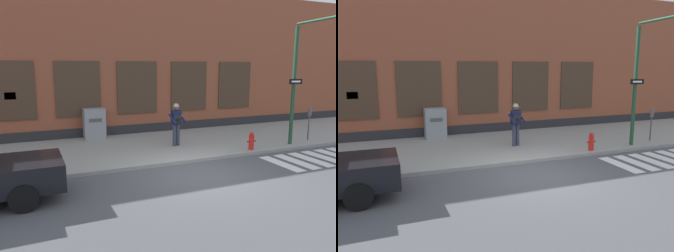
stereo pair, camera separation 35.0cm
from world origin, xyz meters
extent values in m
plane|color=#4C4C51|center=(0.00, 0.00, 0.00)|extent=(160.00, 160.00, 0.00)
cube|color=gray|center=(0.00, 3.93, 0.06)|extent=(28.00, 5.19, 0.12)
cube|color=brown|center=(0.00, 8.53, 3.51)|extent=(28.00, 4.00, 7.02)
cube|color=#28282B|center=(0.00, 6.51, 0.28)|extent=(28.00, 0.04, 0.55)
cube|color=#473323|center=(-5.49, 6.50, 2.32)|extent=(1.97, 0.06, 2.47)
cube|color=black|center=(-5.49, 6.49, 2.32)|extent=(1.85, 0.03, 2.35)
cube|color=#473323|center=(-2.75, 6.50, 2.32)|extent=(1.97, 0.06, 2.47)
cube|color=black|center=(-2.75, 6.49, 2.32)|extent=(1.85, 0.03, 2.35)
cube|color=#473323|center=(0.00, 6.50, 2.32)|extent=(1.97, 0.06, 2.47)
cube|color=black|center=(0.00, 6.49, 2.32)|extent=(1.85, 0.03, 2.35)
cube|color=#473323|center=(2.75, 6.50, 2.32)|extent=(1.97, 0.06, 2.47)
cube|color=black|center=(2.75, 6.49, 2.32)|extent=(1.85, 0.03, 2.35)
cube|color=#473323|center=(5.49, 6.50, 2.32)|extent=(1.97, 0.06, 2.47)
cube|color=black|center=(5.49, 6.49, 2.32)|extent=(1.85, 0.03, 2.35)
cube|color=yellow|center=(-5.49, 6.48, 2.12)|extent=(0.44, 0.02, 0.30)
cube|color=silver|center=(3.12, 0.04, 0.01)|extent=(0.42, 1.90, 0.01)
cube|color=silver|center=(3.79, 0.04, 0.01)|extent=(0.42, 1.90, 0.01)
cube|color=silver|center=(4.46, 0.04, 0.01)|extent=(0.42, 1.90, 0.01)
cube|color=silver|center=(5.13, 0.04, 0.01)|extent=(0.42, 1.90, 0.01)
cube|color=silver|center=(-4.12, 0.83, 0.74)|extent=(0.06, 0.24, 0.12)
cube|color=silver|center=(-4.11, -0.32, 0.74)|extent=(0.06, 0.24, 0.12)
cylinder|color=black|center=(-5.05, 1.12, 0.33)|extent=(0.66, 0.25, 0.66)
cylinder|color=black|center=(-5.03, -0.63, 0.33)|extent=(0.66, 0.25, 0.66)
cylinder|color=#33384C|center=(0.73, 3.43, 0.57)|extent=(0.15, 0.15, 0.89)
cylinder|color=#33384C|center=(0.56, 3.38, 0.57)|extent=(0.15, 0.15, 0.89)
cube|color=#191E47|center=(0.65, 3.42, 1.30)|extent=(0.41, 0.28, 0.56)
sphere|color=brown|center=(0.65, 3.42, 1.69)|extent=(0.22, 0.22, 0.22)
cylinder|color=beige|center=(0.65, 3.42, 1.75)|extent=(0.27, 0.28, 0.02)
cylinder|color=beige|center=(0.65, 3.42, 1.80)|extent=(0.18, 0.18, 0.09)
cylinder|color=#191E47|center=(0.90, 3.36, 1.26)|extent=(0.17, 0.52, 0.39)
cylinder|color=#191E47|center=(0.42, 3.28, 1.26)|extent=(0.17, 0.52, 0.39)
ellipsoid|color=black|center=(0.59, 3.23, 1.23)|extent=(0.37, 0.17, 0.44)
cylinder|color=black|center=(0.60, 3.17, 1.23)|extent=(0.09, 0.02, 0.09)
cylinder|color=brown|center=(0.85, 3.25, 1.41)|extent=(0.47, 0.11, 0.34)
cylinder|color=#1E472D|center=(5.17, 1.84, 2.50)|extent=(0.15, 0.15, 4.75)
cylinder|color=#1E472D|center=(4.97, 0.27, 4.97)|extent=(0.50, 3.15, 0.09)
cube|color=black|center=(5.16, 1.73, 2.72)|extent=(0.60, 0.11, 0.20)
cube|color=white|center=(5.16, 1.71, 2.72)|extent=(0.40, 0.06, 0.07)
cylinder|color=#47474C|center=(6.50, 2.17, 0.65)|extent=(0.06, 0.06, 1.05)
cube|color=#565B66|center=(6.50, 2.17, 1.32)|extent=(0.13, 0.10, 0.30)
sphere|color=#565B66|center=(6.50, 2.17, 1.50)|extent=(0.11, 0.11, 0.11)
cube|color=red|center=(6.50, 2.11, 1.28)|extent=(0.09, 0.01, 0.07)
cube|color=gray|center=(-2.17, 6.08, 0.80)|extent=(0.92, 0.68, 1.35)
cube|color=#4C4C4C|center=(-2.17, 5.73, 1.00)|extent=(0.55, 0.02, 0.16)
cylinder|color=red|center=(3.08, 1.69, 0.40)|extent=(0.20, 0.20, 0.55)
sphere|color=red|center=(3.08, 1.69, 0.73)|extent=(0.18, 0.18, 0.18)
cylinder|color=red|center=(2.94, 1.69, 0.45)|extent=(0.10, 0.07, 0.07)
cylinder|color=red|center=(3.22, 1.69, 0.45)|extent=(0.10, 0.07, 0.07)
camera|label=1|loc=(-4.74, -8.48, 3.32)|focal=35.00mm
camera|label=2|loc=(-4.42, -8.61, 3.32)|focal=35.00mm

